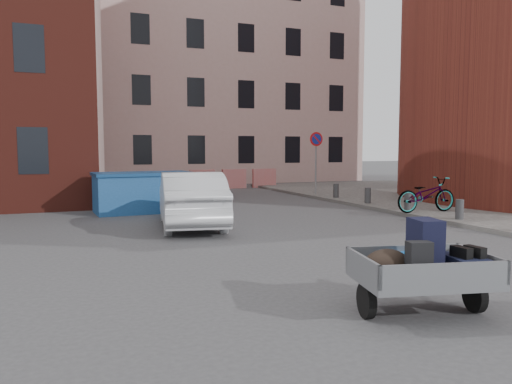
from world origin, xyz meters
name	(u,v)px	position (x,y,z in m)	size (l,w,h in m)	color
ground	(279,247)	(0.00, 0.00, 0.00)	(120.00, 120.00, 0.00)	#38383A
sidewalk	(488,205)	(10.00, 4.00, 0.06)	(9.00, 24.00, 0.12)	#474442
building_pink	(225,73)	(6.00, 22.00, 7.00)	(16.00, 8.00, 14.00)	#CAA49B
no_parking_sign	(316,150)	(6.00, 9.48, 2.01)	(0.60, 0.09, 2.65)	gray
bollards	(408,202)	(6.00, 3.40, 0.40)	(0.22, 9.02, 0.55)	#3A3A3D
barriers	(234,179)	(4.20, 15.00, 0.50)	(4.70, 0.18, 1.00)	red
trailer	(422,267)	(-0.12, -4.55, 0.61)	(1.80, 1.94, 1.20)	black
dumpster	(143,192)	(-1.72, 6.97, 0.66)	(3.20, 1.79, 1.30)	#1E5091
silver_car	(191,199)	(-1.01, 3.46, 0.73)	(1.54, 4.42, 1.46)	silver
bicycle	(426,195)	(6.20, 2.80, 0.66)	(0.71, 2.04, 1.07)	black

